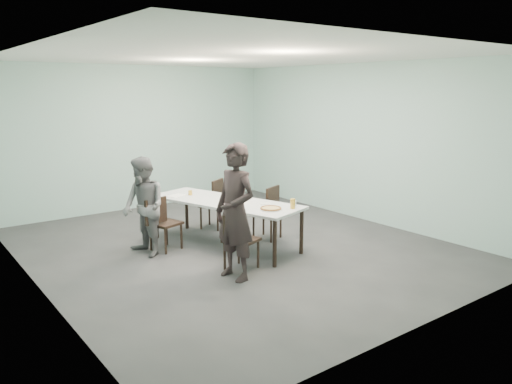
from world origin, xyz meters
TOP-DOWN VIEW (x-y plane):
  - ground at (0.00, 0.00)m, footprint 7.00×7.00m
  - room_shell at (0.00, 0.00)m, footprint 6.02×7.02m
  - table at (-0.09, 0.15)m, footprint 1.62×2.75m
  - chair_near_left at (-0.59, -0.94)m, footprint 0.65×0.54m
  - chair_far_left at (-1.04, 0.52)m, footprint 0.65×0.52m
  - chair_near_right at (0.77, 0.06)m, footprint 0.65×0.55m
  - chair_far_right at (0.39, 1.20)m, footprint 0.64×0.58m
  - diner_near at (-0.77, -1.13)m, footprint 0.52×0.72m
  - diner_far at (-1.34, 0.49)m, footprint 0.64×0.79m
  - pizza at (0.12, -0.78)m, footprint 0.34×0.34m
  - side_plate at (0.29, -0.42)m, footprint 0.18×0.18m
  - beer_glass at (0.43, -0.92)m, footprint 0.08×0.08m
  - water_tumbler at (0.55, -0.81)m, footprint 0.08×0.08m
  - tealight at (-0.03, -0.06)m, footprint 0.06×0.06m
  - amber_tumbler at (-0.32, 0.87)m, footprint 0.07×0.07m
  - menu at (-0.54, 0.95)m, footprint 0.35×0.30m

SIDE VIEW (x-z plane):
  - ground at x=0.00m, z-range 0.00..0.00m
  - chair_near_left at x=-0.59m, z-range 0.07..0.94m
  - chair_far_left at x=-1.04m, z-range 0.07..0.94m
  - chair_near_right at x=0.77m, z-range 0.07..0.94m
  - chair_far_right at x=0.39m, z-range 0.07..0.94m
  - table at x=-0.09m, z-range 0.32..1.07m
  - menu at x=-0.54m, z-range 0.75..0.76m
  - side_plate at x=0.29m, z-range 0.75..0.76m
  - diner_far at x=-1.34m, z-range 0.00..1.52m
  - pizza at x=0.12m, z-range 0.75..0.79m
  - tealight at x=-0.03m, z-range 0.75..0.79m
  - amber_tumbler at x=-0.32m, z-range 0.75..0.83m
  - water_tumbler at x=0.55m, z-range 0.75..0.84m
  - beer_glass at x=0.43m, z-range 0.75..0.90m
  - diner_near at x=-0.77m, z-range 0.00..1.84m
  - room_shell at x=0.00m, z-range 0.52..3.53m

